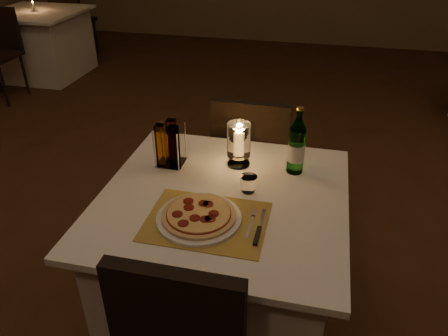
% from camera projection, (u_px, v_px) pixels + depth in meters
% --- Properties ---
extents(floor, '(8.00, 10.00, 0.02)m').
position_uv_depth(floor, '(213.00, 284.00, 2.37)').
color(floor, '#492A17').
rests_on(floor, ground).
extents(main_table, '(1.00, 1.00, 0.74)m').
position_uv_depth(main_table, '(223.00, 262.00, 1.97)').
color(main_table, white).
rests_on(main_table, ground).
extents(chair_far, '(0.42, 0.42, 0.90)m').
position_uv_depth(chair_far, '(252.00, 154.00, 2.47)').
color(chair_far, black).
rests_on(chair_far, ground).
extents(placemat, '(0.45, 0.34, 0.00)m').
position_uv_depth(placemat, '(207.00, 221.00, 1.63)').
color(placemat, '#B3913E').
rests_on(placemat, main_table).
extents(plate, '(0.32, 0.32, 0.01)m').
position_uv_depth(plate, '(199.00, 218.00, 1.63)').
color(plate, white).
rests_on(plate, placemat).
extents(pizza, '(0.28, 0.28, 0.02)m').
position_uv_depth(pizza, '(199.00, 215.00, 1.63)').
color(pizza, '#D8B77F').
rests_on(pizza, plate).
extents(fork, '(0.02, 0.18, 0.00)m').
position_uv_depth(fork, '(252.00, 221.00, 1.63)').
color(fork, silver).
rests_on(fork, placemat).
extents(knife, '(0.02, 0.22, 0.01)m').
position_uv_depth(knife, '(258.00, 232.00, 1.57)').
color(knife, black).
rests_on(knife, placemat).
extents(tumbler, '(0.07, 0.07, 0.07)m').
position_uv_depth(tumbler, '(248.00, 184.00, 1.79)').
color(tumbler, white).
rests_on(tumbler, main_table).
extents(water_bottle, '(0.07, 0.07, 0.31)m').
position_uv_depth(water_bottle, '(297.00, 147.00, 1.88)').
color(water_bottle, '#5BA95D').
rests_on(water_bottle, main_table).
extents(hurricane_candle, '(0.11, 0.11, 0.20)m').
position_uv_depth(hurricane_candle, '(239.00, 141.00, 1.93)').
color(hurricane_candle, white).
rests_on(hurricane_candle, main_table).
extents(cruet_caddy, '(0.12, 0.12, 0.21)m').
position_uv_depth(cruet_caddy, '(169.00, 146.00, 1.94)').
color(cruet_caddy, white).
rests_on(cruet_caddy, main_table).
extents(neighbor_table_left, '(1.00, 1.00, 0.74)m').
position_uv_depth(neighbor_table_left, '(41.00, 44.00, 5.11)').
color(neighbor_table_left, white).
rests_on(neighbor_table_left, ground).
extents(neighbor_chair_lb, '(0.42, 0.42, 0.90)m').
position_uv_depth(neighbor_chair_lb, '(71.00, 15.00, 5.62)').
color(neighbor_chair_lb, black).
rests_on(neighbor_chair_lb, ground).
extents(neighbor_candle_left, '(0.03, 0.03, 0.11)m').
position_uv_depth(neighbor_candle_left, '(33.00, 7.00, 4.90)').
color(neighbor_candle_left, white).
rests_on(neighbor_candle_left, neighbor_table_left).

